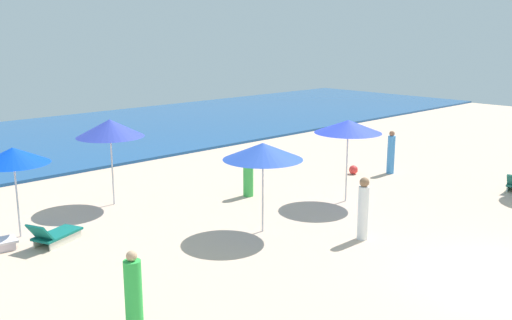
{
  "coord_description": "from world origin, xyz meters",
  "views": [
    {
      "loc": [
        -11.95,
        -4.62,
        5.37
      ],
      "look_at": [
        0.43,
        8.38,
        1.3
      ],
      "focal_mm": 40.15,
      "sensor_mm": 36.0,
      "label": 1
    }
  ],
  "objects": [
    {
      "name": "lounge_chair_4_0",
      "position": [
        -6.12,
        9.04,
        0.25
      ],
      "size": [
        1.53,
        1.09,
        0.69
      ],
      "rotation": [
        0.0,
        0.0,
        1.96
      ],
      "color": "silver",
      "rests_on": "ground_plane"
    },
    {
      "name": "beachgoer_3",
      "position": [
        6.56,
        7.32,
        0.79
      ],
      "size": [
        0.4,
        0.4,
        1.66
      ],
      "rotation": [
        0.0,
        0.0,
        5.4
      ],
      "color": "#408CD8",
      "rests_on": "ground_plane"
    },
    {
      "name": "beachgoer_0",
      "position": [
        -0.09,
        3.78,
        0.82
      ],
      "size": [
        0.4,
        0.4,
        1.68
      ],
      "rotation": [
        0.0,
        0.0,
        3.78
      ],
      "color": "white",
      "rests_on": "ground_plane"
    },
    {
      "name": "umbrella_2",
      "position": [
        2.36,
        6.22,
        2.43
      ],
      "size": [
        2.13,
        2.13,
        2.64
      ],
      "color": "silver",
      "rests_on": "ground_plane"
    },
    {
      "name": "beachgoer_2",
      "position": [
        -6.91,
        3.92,
        0.7
      ],
      "size": [
        0.45,
        0.45,
        1.51
      ],
      "rotation": [
        0.0,
        0.0,
        2.19
      ],
      "color": "green",
      "rests_on": "ground_plane"
    },
    {
      "name": "beach_ball_0",
      "position": [
        5.42,
        8.21,
        0.17
      ],
      "size": [
        0.34,
        0.34,
        0.34
      ],
      "primitive_type": "sphere",
      "color": "red",
      "rests_on": "ground_plane"
    },
    {
      "name": "umbrella_0",
      "position": [
        -1.57,
        6.02,
        2.24
      ],
      "size": [
        2.16,
        2.16,
        2.47
      ],
      "color": "silver",
      "rests_on": "ground_plane"
    },
    {
      "name": "beachgoer_1",
      "position": [
        0.48,
        8.81,
        0.7
      ],
      "size": [
        0.42,
        0.42,
        1.5
      ],
      "rotation": [
        0.0,
        0.0,
        2.87
      ],
      "color": "green",
      "rests_on": "ground_plane"
    },
    {
      "name": "umbrella_4",
      "position": [
        -6.54,
        10.19,
        2.21
      ],
      "size": [
        1.85,
        1.85,
        2.43
      ],
      "color": "silver",
      "rests_on": "ground_plane"
    },
    {
      "name": "ocean",
      "position": [
        0.0,
        22.78,
        0.06
      ],
      "size": [
        60.0,
        14.43,
        0.12
      ],
      "primitive_type": "cube",
      "color": "#1B4E8E",
      "rests_on": "ground_plane"
    },
    {
      "name": "ground_plane",
      "position": [
        0.0,
        0.0,
        0.0
      ],
      "size": [
        60.0,
        60.0,
        0.0
      ],
      "primitive_type": "plane",
      "color": "beige"
    },
    {
      "name": "umbrella_3",
      "position": [
        -3.23,
        11.06,
        2.44
      ],
      "size": [
        2.09,
        2.09,
        2.72
      ],
      "color": "silver",
      "rests_on": "ground_plane"
    }
  ]
}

